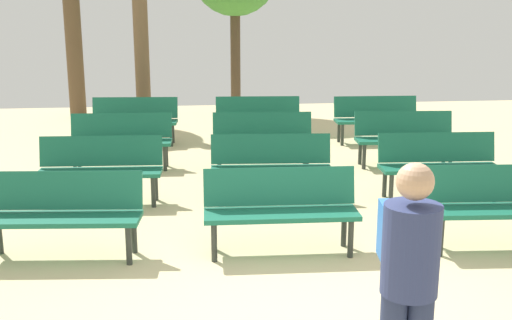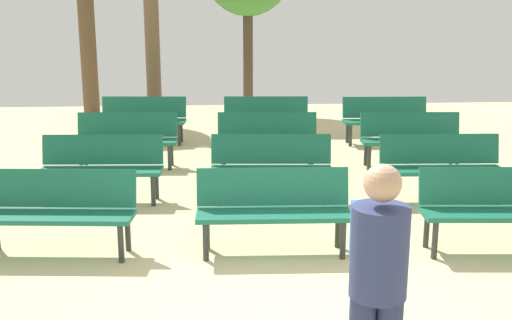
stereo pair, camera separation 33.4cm
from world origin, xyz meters
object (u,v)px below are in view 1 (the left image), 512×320
Objects in this scene: bench_r0_c2 at (500,202)px; tree_0 at (142,56)px; bench_r1_c2 at (439,162)px; bench_r0_c1 at (281,205)px; bench_r2_c1 at (263,136)px; bench_r2_c2 at (405,135)px; bench_r0_c0 at (63,210)px; bench_r3_c0 at (135,118)px; bench_r3_c2 at (376,116)px; bench_r3_c1 at (258,117)px; bench_r2_c0 at (121,137)px; bench_r1_c0 at (100,166)px; bench_r1_c1 at (271,163)px; visitor_with_backpack at (408,277)px.

tree_0 reaches higher than bench_r0_c2.
tree_0 reaches higher than bench_r1_c2.
bench_r2_c1 is at bearing 87.87° from bench_r0_c1.
bench_r2_c1 is 1.00× the size of bench_r2_c2.
bench_r0_c0 is at bearing -140.62° from bench_r2_c2.
bench_r3_c0 is 1.01× the size of bench_r3_c2.
bench_r2_c2 is at bearing 90.48° from bench_r0_c2.
bench_r0_c2 is 5.45m from bench_r3_c2.
bench_r3_c0 and bench_r3_c1 have the same top height.
bench_r2_c1 is at bearing 140.12° from bench_r1_c2.
bench_r2_c0 is 0.99× the size of bench_r3_c1.
bench_r0_c2 is 1.81m from bench_r1_c2.
bench_r0_c0 and bench_r3_c1 have the same top height.
bench_r2_c2 is at bearing -21.39° from bench_r3_c0.
bench_r1_c0 and bench_r1_c1 have the same top height.
bench_r3_c1 is at bearing 58.20° from bench_r1_c0.
bench_r3_c0 is at bearing 158.41° from bench_r2_c2.
visitor_with_backpack is at bearing -86.50° from bench_r3_c1.
visitor_with_backpack reaches higher than bench_r3_c1.
tree_0 reaches higher than bench_r0_c1.
bench_r1_c1 is 1.00× the size of bench_r3_c1.
bench_r3_c0 is 0.99× the size of visitor_with_backpack.
bench_r0_c0 is 4.58m from bench_r0_c2.
bench_r2_c2 is (0.22, 3.63, 0.00)m from bench_r0_c2.
visitor_with_backpack is (-0.05, -8.32, 0.43)m from bench_r3_c1.
bench_r0_c1 is at bearing -179.36° from bench_r0_c2.
bench_r2_c1 is (-2.14, 1.97, 0.00)m from bench_r1_c2.
bench_r0_c0 is 1.01× the size of bench_r2_c1.
bench_r2_c0 is 0.99× the size of bench_r3_c0.
visitor_with_backpack is (0.09, -6.46, 0.43)m from bench_r2_c1.
bench_r2_c2 is (4.57, -0.31, 0.00)m from bench_r2_c0.
bench_r3_c2 is at bearing 20.31° from bench_r2_c0.
bench_r1_c0 and bench_r3_c2 have the same top height.
bench_r3_c1 is (0.25, 3.69, 0.00)m from bench_r1_c1.
bench_r0_c1 and bench_r1_c0 have the same top height.
bench_r0_c0 is at bearing -88.82° from bench_r3_c0.
bench_r1_c1 is (2.24, -0.12, 0.00)m from bench_r1_c0.
bench_r2_c2 is at bearing -0.15° from bench_r2_c1.
bench_r1_c1 is 1.01× the size of bench_r2_c0.
bench_r3_c0 is at bearing 90.57° from bench_r1_c0.
bench_r0_c1 is 1.00× the size of bench_r3_c2.
bench_r0_c1 and bench_r2_c2 have the same top height.
bench_r1_c1 is 2.26m from bench_r1_c2.
tree_0 is at bearing 106.22° from bench_r0_c1.
bench_r0_c0 is 7.14m from bench_r3_c2.
bench_r1_c0 and bench_r3_c0 have the same top height.
bench_r1_c1 is 0.53× the size of tree_0.
bench_r1_c0 is 1.00× the size of bench_r3_c1.
bench_r1_c1 is at bearing -141.24° from bench_r2_c2.
bench_r1_c1 is (-2.19, 1.96, 0.00)m from bench_r0_c2.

